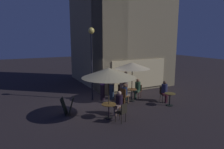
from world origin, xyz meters
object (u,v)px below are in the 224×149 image
at_px(cafe_chair_2, 121,90).
at_px(patron_standing_6, 112,86).
at_px(cafe_chair_3, 124,95).
at_px(street_lamp_near_corner, 92,47).
at_px(patron_seated_4, 165,90).
at_px(patio_umbrella_1, 132,66).
at_px(patron_standing_7, 125,84).
at_px(menu_sandwich_board, 68,106).
at_px(patron_standing_5, 103,86).
at_px(cafe_chair_1, 120,104).
at_px(patio_umbrella_0, 109,73).
at_px(cafe_chair_0, 122,111).
at_px(patron_seated_3, 137,87).
at_px(patron_seated_1, 123,88).
at_px(patron_seated_2, 125,92).
at_px(cafe_chair_5, 164,92).
at_px(patron_seated_0, 119,101).
at_px(cafe_chair_4, 138,90).
at_px(cafe_table_2, 170,98).
at_px(cafe_table_0, 109,108).
at_px(cafe_table_1, 132,93).

xyz_separation_m(cafe_chair_2, patron_standing_6, (-0.56, 0.20, 0.28)).
bearing_deg(cafe_chair_3, cafe_chair_2, 47.94).
xyz_separation_m(street_lamp_near_corner, patron_seated_4, (3.79, -2.33, -2.57)).
bearing_deg(patio_umbrella_1, cafe_chair_3, -158.67).
relative_size(cafe_chair_2, patron_standing_7, 0.56).
xyz_separation_m(menu_sandwich_board, patron_standing_5, (2.58, 1.38, 0.46)).
distance_m(street_lamp_near_corner, cafe_chair_1, 4.02).
distance_m(cafe_chair_3, patron_standing_5, 1.52).
distance_m(patio_umbrella_0, patron_standing_5, 3.20).
height_order(patron_seated_4, patron_standing_7, patron_standing_7).
height_order(cafe_chair_0, patron_seated_3, patron_seated_3).
distance_m(patron_seated_3, patron_seated_4, 1.73).
xyz_separation_m(patio_umbrella_1, patron_standing_7, (0.17, 1.04, -1.34)).
bearing_deg(patron_seated_4, cafe_chair_2, -112.24).
xyz_separation_m(patron_seated_1, patron_standing_7, (0.45, 0.44, 0.15)).
distance_m(street_lamp_near_corner, patron_standing_5, 2.48).
bearing_deg(cafe_chair_1, cafe_chair_0, 47.72).
relative_size(cafe_chair_2, patron_seated_2, 0.78).
bearing_deg(cafe_chair_2, cafe_chair_5, 27.01).
bearing_deg(patron_seated_0, cafe_chair_0, 53.64).
bearing_deg(cafe_chair_3, patron_standing_7, 34.51).
distance_m(cafe_chair_2, patron_seated_0, 2.76).
xyz_separation_m(street_lamp_near_corner, patron_seated_3, (2.71, -0.98, -2.59)).
relative_size(street_lamp_near_corner, patio_umbrella_1, 1.86).
xyz_separation_m(cafe_chair_0, patron_standing_6, (1.23, 3.47, 0.30)).
distance_m(patron_standing_5, patron_standing_6, 0.63).
distance_m(cafe_chair_2, cafe_chair_3, 1.09).
height_order(cafe_chair_0, patron_seated_4, patron_seated_4).
bearing_deg(cafe_chair_4, patron_seated_4, 96.27).
xyz_separation_m(street_lamp_near_corner, cafe_chair_0, (-0.06, -3.85, -2.75)).
height_order(menu_sandwich_board, patron_standing_6, patron_standing_6).
distance_m(cafe_chair_1, cafe_chair_5, 3.51).
distance_m(menu_sandwich_board, patron_standing_7, 4.54).
distance_m(cafe_table_2, patron_seated_0, 3.31).
bearing_deg(street_lamp_near_corner, cafe_table_0, -97.09).
bearing_deg(patron_standing_5, patio_umbrella_0, 5.19).
bearing_deg(patron_seated_1, patio_umbrella_1, 0.00).
relative_size(patron_seated_2, patron_standing_5, 0.68).
relative_size(menu_sandwich_board, cafe_chair_1, 1.00).
bearing_deg(menu_sandwich_board, cafe_chair_2, 41.82).
distance_m(cafe_chair_0, patron_seated_2, 2.78).
bearing_deg(cafe_chair_1, patron_seated_4, 171.73).
distance_m(cafe_table_1, cafe_table_2, 2.27).
bearing_deg(cafe_table_0, street_lamp_near_corner, 82.91).
xyz_separation_m(patron_seated_1, patron_standing_5, (-1.25, 0.35, 0.21)).
bearing_deg(cafe_chair_4, patron_seated_1, -38.97).
height_order(patron_seated_4, patron_standing_5, patron_standing_5).
relative_size(patron_seated_1, patron_seated_4, 0.97).
xyz_separation_m(cafe_table_2, cafe_chair_1, (-3.17, 0.16, 0.05)).
bearing_deg(cafe_table_2, patron_seated_3, 112.39).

